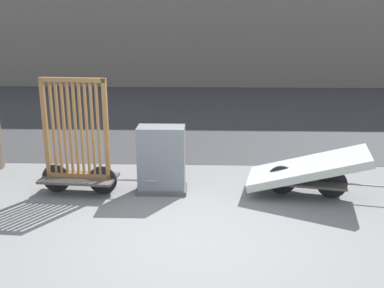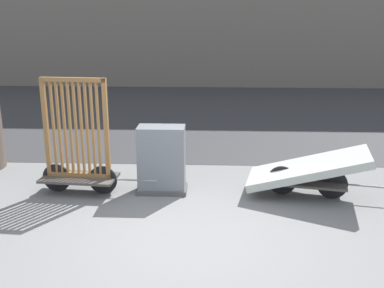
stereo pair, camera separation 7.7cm
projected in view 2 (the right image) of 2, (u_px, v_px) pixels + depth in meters
ground_plane at (187, 241)px, 5.94m from camera, size 60.00×60.00×0.00m
road_strip at (201, 112)px, 13.96m from camera, size 56.00×10.32×0.01m
bike_cart_with_bedframe at (78, 153)px, 7.41m from camera, size 1.96×0.71×1.94m
bike_cart_with_mattress at (308, 170)px, 7.32m from camera, size 2.33×1.34×0.83m
utility_cabinet at (162, 162)px, 7.51m from camera, size 0.84×0.49×1.13m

